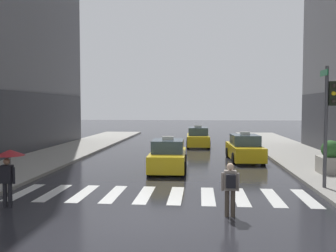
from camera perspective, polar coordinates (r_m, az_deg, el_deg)
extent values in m
plane|color=#26262B|center=(11.05, -2.98, -14.63)|extent=(160.00, 160.00, 0.00)
cube|color=silver|center=(15.45, -21.88, -9.69)|extent=(0.50, 2.80, 0.01)
cube|color=silver|center=(14.95, -17.71, -10.04)|extent=(0.50, 2.80, 0.01)
cube|color=silver|center=(14.54, -13.27, -10.35)|extent=(0.50, 2.80, 0.01)
cube|color=silver|center=(14.21, -8.59, -10.61)|extent=(0.50, 2.80, 0.01)
cube|color=silver|center=(13.99, -3.72, -10.81)|extent=(0.50, 2.80, 0.01)
cube|color=silver|center=(13.86, 1.28, -10.93)|extent=(0.50, 2.80, 0.01)
cube|color=silver|center=(13.84, 6.34, -10.98)|extent=(0.50, 2.80, 0.01)
cube|color=silver|center=(13.92, 11.38, -10.94)|extent=(0.50, 2.80, 0.01)
cube|color=silver|center=(14.10, 16.32, -10.82)|extent=(0.50, 2.80, 0.01)
cube|color=silver|center=(14.38, 21.09, -10.63)|extent=(0.50, 2.80, 0.01)
cylinder|color=#47474C|center=(15.46, 23.74, -0.19)|extent=(0.14, 0.14, 4.80)
cube|color=black|center=(15.52, 24.62, 4.70)|extent=(0.30, 0.26, 0.95)
sphere|color=#28231E|center=(15.40, 24.82, 5.83)|extent=(0.17, 0.17, 0.17)
sphere|color=yellow|center=(15.39, 24.80, 4.71)|extent=(0.17, 0.17, 0.17)
sphere|color=#28231E|center=(15.38, 24.77, 3.60)|extent=(0.17, 0.17, 0.17)
cube|color=#196638|center=(15.65, 23.53, 7.73)|extent=(0.04, 0.84, 0.24)
cube|color=yellow|center=(19.15, 0.01, -5.33)|extent=(1.90, 4.54, 0.84)
cube|color=#384C5B|center=(18.96, -0.01, -3.16)|extent=(1.65, 2.14, 0.64)
cube|color=silver|center=(18.92, -0.01, -1.92)|extent=(0.61, 0.25, 0.18)
cylinder|color=black|center=(20.59, -2.13, -5.39)|extent=(0.24, 0.66, 0.66)
cylinder|color=black|center=(20.49, 2.65, -5.43)|extent=(0.24, 0.66, 0.66)
cylinder|color=black|center=(17.94, -3.01, -6.65)|extent=(0.24, 0.66, 0.66)
cylinder|color=black|center=(17.82, 2.49, -6.72)|extent=(0.24, 0.66, 0.66)
cube|color=#F2EAB2|center=(21.44, -1.28, -4.32)|extent=(0.20, 0.04, 0.14)
cube|color=#F2EAB2|center=(21.36, 2.09, -4.34)|extent=(0.20, 0.04, 0.14)
cube|color=yellow|center=(23.03, 12.03, -3.97)|extent=(2.06, 4.60, 0.84)
cube|color=#384C5B|center=(22.85, 12.10, -2.16)|extent=(1.72, 2.19, 0.64)
cube|color=silver|center=(22.82, 12.11, -1.14)|extent=(0.61, 0.27, 0.18)
cylinder|color=black|center=(24.25, 9.46, -4.15)|extent=(0.26, 0.67, 0.66)
cylinder|color=black|center=(24.54, 13.43, -4.10)|extent=(0.26, 0.67, 0.66)
cylinder|color=black|center=(21.60, 10.43, -5.04)|extent=(0.26, 0.67, 0.66)
cylinder|color=black|center=(21.92, 14.87, -4.97)|extent=(0.26, 0.67, 0.66)
cube|color=#F2EAB2|center=(25.15, 9.70, -3.26)|extent=(0.20, 0.05, 0.14)
cube|color=#F2EAB2|center=(25.36, 12.52, -3.24)|extent=(0.20, 0.05, 0.14)
cube|color=yellow|center=(30.51, 4.77, -2.20)|extent=(1.93, 4.55, 0.84)
cube|color=#384C5B|center=(30.35, 4.78, -0.83)|extent=(1.66, 2.15, 0.64)
cube|color=silver|center=(30.33, 4.79, -0.05)|extent=(0.61, 0.26, 0.18)
cylinder|color=black|center=(31.87, 3.17, -2.39)|extent=(0.24, 0.67, 0.66)
cylinder|color=black|center=(31.91, 6.25, -2.39)|extent=(0.24, 0.67, 0.66)
cylinder|color=black|center=(29.18, 3.15, -2.89)|extent=(0.24, 0.67, 0.66)
cylinder|color=black|center=(29.23, 6.51, -2.90)|extent=(0.24, 0.67, 0.66)
cube|color=#F2EAB2|center=(32.76, 3.57, -1.76)|extent=(0.20, 0.05, 0.14)
cube|color=#F2EAB2|center=(32.79, 5.77, -1.77)|extent=(0.20, 0.05, 0.14)
cylinder|color=black|center=(13.39, -24.45, -9.93)|extent=(0.14, 0.14, 0.82)
cylinder|color=black|center=(13.30, -23.77, -10.00)|extent=(0.14, 0.14, 0.82)
cube|color=black|center=(13.21, -24.18, -6.96)|extent=(0.36, 0.24, 0.60)
sphere|color=#9E7051|center=(13.14, -24.22, -5.15)|extent=(0.22, 0.22, 0.22)
cylinder|color=black|center=(13.33, -25.04, -7.11)|extent=(0.09, 0.09, 0.55)
cylinder|color=black|center=(13.11, -23.29, -7.24)|extent=(0.09, 0.09, 0.55)
cylinder|color=#4C4C4C|center=(13.10, -23.75, -5.70)|extent=(0.02, 0.02, 1.00)
cone|color=maroon|center=(13.05, -23.79, -3.87)|extent=(0.96, 0.96, 0.20)
cylinder|color=#473D33|center=(11.37, 9.34, -12.00)|extent=(0.14, 0.14, 0.82)
cylinder|color=#473D33|center=(11.38, 10.27, -11.99)|extent=(0.14, 0.14, 0.82)
cube|color=gray|center=(11.21, 9.84, -8.49)|extent=(0.36, 0.24, 0.60)
sphere|color=beige|center=(11.14, 9.86, -6.37)|extent=(0.22, 0.22, 0.22)
cylinder|color=gray|center=(11.21, 8.65, -8.75)|extent=(0.09, 0.09, 0.55)
cylinder|color=gray|center=(11.24, 11.02, -8.73)|extent=(0.09, 0.09, 0.55)
cube|color=black|center=(10.99, 9.94, -8.61)|extent=(0.28, 0.18, 0.40)
cube|color=#A8A399|center=(19.10, 24.37, -5.66)|extent=(1.10, 1.10, 0.80)
sphere|color=#33662D|center=(19.00, 24.42, -3.42)|extent=(0.90, 0.90, 0.90)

